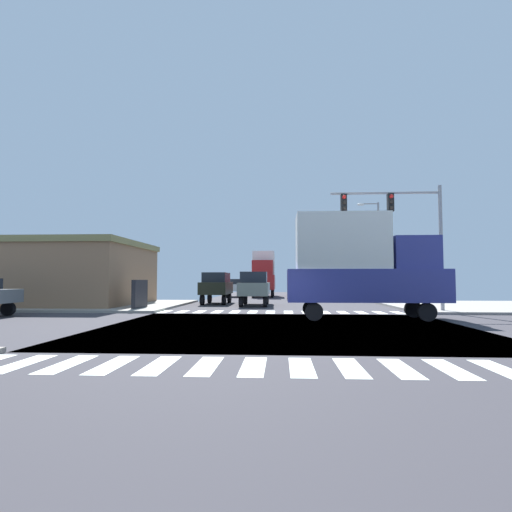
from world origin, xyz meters
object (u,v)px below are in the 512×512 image
suv_outer_2 (216,285)px  box_truck_trailing_2 (360,263)px  bank_building (41,274)px  pickup_queued_1 (255,287)px  street_lamp (376,242)px  box_truck_farside_1 (264,273)px  traffic_signal_mast (399,219)px  sedan_crossing_2 (235,286)px

suv_outer_2 → box_truck_trailing_2: bearing=126.5°
bank_building → pickup_queued_1: bearing=3.4°
street_lamp → box_truck_farside_1: 14.46m
box_truck_farside_1 → bank_building: bearing=47.9°
traffic_signal_mast → pickup_queued_1: (-8.40, 5.67, -3.89)m
suv_outer_2 → sedan_crossing_2: bearing=-90.0°
street_lamp → box_truck_trailing_2: bearing=-105.5°
pickup_queued_1 → box_truck_trailing_2: 11.02m
pickup_queued_1 → box_truck_trailing_2: bearing=120.3°
traffic_signal_mast → bank_building: traffic_signal_mast is taller
box_truck_trailing_2 → suv_outer_2: (-8.52, 11.53, -1.17)m
traffic_signal_mast → box_truck_trailing_2: 5.43m
box_truck_trailing_2 → suv_outer_2: size_ratio=1.57×
traffic_signal_mast → bank_building: 24.01m
street_lamp → suv_outer_2: bearing=-166.7°
pickup_queued_1 → suv_outer_2: bearing=-34.6°
traffic_signal_mast → sedan_crossing_2: 23.71m
traffic_signal_mast → sedan_crossing_2: bearing=119.2°
box_truck_farside_1 → box_truck_trailing_2: bearing=102.4°
street_lamp → bank_building: bearing=-166.4°
traffic_signal_mast → box_truck_farside_1: (-8.40, 21.34, -2.62)m
sedan_crossing_2 → box_truck_trailing_2: (8.52, -24.17, 1.45)m
traffic_signal_mast → street_lamp: bearing=83.9°
traffic_signal_mast → box_truck_trailing_2: size_ratio=0.98×
sedan_crossing_2 → box_truck_trailing_2: size_ratio=0.60×
bank_building → suv_outer_2: 12.33m
pickup_queued_1 → box_truck_trailing_2: (5.52, -9.46, 1.27)m
street_lamp → box_truck_trailing_2: street_lamp is taller
traffic_signal_mast → box_truck_farside_1: 23.08m
traffic_signal_mast → box_truck_trailing_2: traffic_signal_mast is taller
traffic_signal_mast → box_truck_farside_1: bearing=111.5°
traffic_signal_mast → suv_outer_2: (-11.40, 7.74, -3.79)m
box_truck_farside_1 → sedan_crossing_2: bearing=17.7°
sedan_crossing_2 → traffic_signal_mast: bearing=119.2°
traffic_signal_mast → box_truck_farside_1: traffic_signal_mast is taller
box_truck_farside_1 → pickup_queued_1: box_truck_farside_1 is taller
pickup_queued_1 → sedan_crossing_2: bearing=-78.5°
box_truck_farside_1 → suv_outer_2: size_ratio=1.57×
sedan_crossing_2 → street_lamp: bearing=142.3°
pickup_queued_1 → suv_outer_2: size_ratio=1.11×
pickup_queued_1 → traffic_signal_mast: bearing=146.0°
sedan_crossing_2 → suv_outer_2: size_ratio=0.93×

